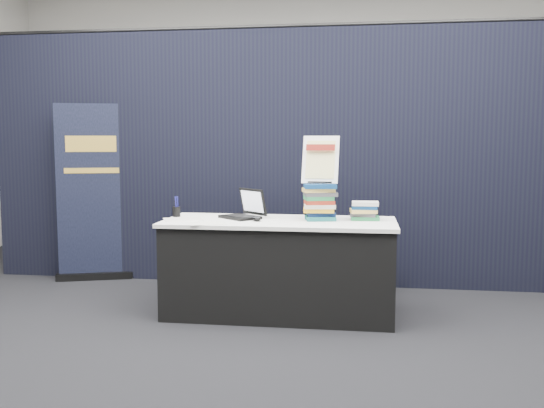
{
  "coord_description": "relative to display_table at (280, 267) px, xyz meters",
  "views": [
    {
      "loc": [
        0.62,
        -4.09,
        1.37
      ],
      "look_at": [
        -0.06,
        0.55,
        0.88
      ],
      "focal_mm": 40.0,
      "sensor_mm": 36.0,
      "label": 1
    }
  ],
  "objects": [
    {
      "name": "brochure_right",
      "position": [
        -0.51,
        -0.26,
        0.38
      ],
      "size": [
        0.32,
        0.28,
        0.0
      ],
      "primitive_type": "cube",
      "rotation": [
        0.0,
        0.0,
        0.37
      ],
      "color": "silver",
      "rests_on": "display_table"
    },
    {
      "name": "laptop",
      "position": [
        -0.33,
        0.1,
        0.43
      ],
      "size": [
        0.37,
        0.41,
        0.23
      ],
      "rotation": [
        0.0,
        0.0,
        -0.74
      ],
      "color": "black",
      "rests_on": "display_table"
    },
    {
      "name": "wall_back",
      "position": [
        0.0,
        3.45,
        1.37
      ],
      "size": [
        8.0,
        0.02,
        3.5
      ],
      "primitive_type": "cube",
      "color": "beige",
      "rests_on": "floor"
    },
    {
      "name": "display_table",
      "position": [
        0.0,
        0.0,
        0.0
      ],
      "size": [
        1.8,
        0.75,
        0.75
      ],
      "color": "black",
      "rests_on": "floor"
    },
    {
      "name": "brochure_mid",
      "position": [
        -0.73,
        -0.11,
        0.38
      ],
      "size": [
        0.26,
        0.2,
        0.0
      ],
      "primitive_type": "cube",
      "rotation": [
        0.0,
        0.0,
        -0.07
      ],
      "color": "white",
      "rests_on": "display_table"
    },
    {
      "name": "stacking_chair",
      "position": [
        0.51,
        0.89,
        0.15
      ],
      "size": [
        0.46,
        0.46,
        0.95
      ],
      "rotation": [
        0.0,
        0.0,
        -0.07
      ],
      "color": "black",
      "rests_on": "floor"
    },
    {
      "name": "info_sign",
      "position": [
        0.31,
        0.09,
        0.84
      ],
      "size": [
        0.29,
        0.16,
        0.39
      ],
      "rotation": [
        0.0,
        0.0,
        -0.1
      ],
      "color": "black",
      "rests_on": "book_stack_tall"
    },
    {
      "name": "pen_cup",
      "position": [
        -0.86,
        0.09,
        0.42
      ],
      "size": [
        0.08,
        0.08,
        0.08
      ],
      "primitive_type": "cylinder",
      "rotation": [
        0.0,
        0.0,
        -0.38
      ],
      "color": "black",
      "rests_on": "display_table"
    },
    {
      "name": "book_stack_short",
      "position": [
        0.65,
        0.1,
        0.45
      ],
      "size": [
        0.21,
        0.16,
        0.15
      ],
      "rotation": [
        0.0,
        0.0,
        0.03
      ],
      "color": "#1F7540",
      "rests_on": "display_table"
    },
    {
      "name": "brochure_left",
      "position": [
        -0.76,
        -0.05,
        0.38
      ],
      "size": [
        0.36,
        0.31,
        0.0
      ],
      "primitive_type": "cube",
      "rotation": [
        0.0,
        0.0,
        0.43
      ],
      "color": "beige",
      "rests_on": "display_table"
    },
    {
      "name": "book_stack_tall",
      "position": [
        0.31,
        0.06,
        0.51
      ],
      "size": [
        0.26,
        0.22,
        0.28
      ],
      "rotation": [
        0.0,
        0.0,
        0.19
      ],
      "color": "#17595A",
      "rests_on": "display_table"
    },
    {
      "name": "floor",
      "position": [
        0.0,
        -0.55,
        -0.38
      ],
      "size": [
        8.0,
        8.0,
        0.0
      ],
      "primitive_type": "plane",
      "color": "black",
      "rests_on": "ground"
    },
    {
      "name": "pullup_banner",
      "position": [
        -1.97,
        0.94,
        0.39
      ],
      "size": [
        0.72,
        0.33,
        1.72
      ],
      "rotation": [
        0.0,
        0.0,
        0.33
      ],
      "color": "black",
      "rests_on": "floor"
    },
    {
      "name": "mouse",
      "position": [
        -0.17,
        -0.07,
        0.39
      ],
      "size": [
        0.1,
        0.12,
        0.03
      ],
      "primitive_type": "ellipsoid",
      "rotation": [
        0.0,
        0.0,
        0.38
      ],
      "color": "black",
      "rests_on": "display_table"
    },
    {
      "name": "drape_partition",
      "position": [
        0.0,
        1.05,
        0.82
      ],
      "size": [
        6.0,
        0.08,
        2.4
      ],
      "primitive_type": "cube",
      "color": "black",
      "rests_on": "floor"
    }
  ]
}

